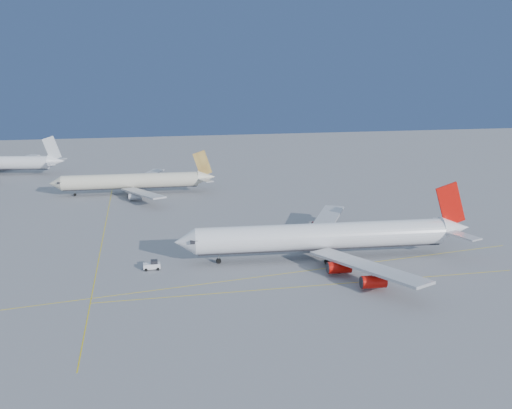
{
  "coord_description": "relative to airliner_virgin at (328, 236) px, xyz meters",
  "views": [
    {
      "loc": [
        -29.26,
        -119.63,
        44.2
      ],
      "look_at": [
        1.33,
        29.65,
        7.0
      ],
      "focal_mm": 40.0,
      "sensor_mm": 36.0,
      "label": 1
    }
  ],
  "objects": [
    {
      "name": "ground",
      "position": [
        -12.87,
        -2.18,
        -5.29
      ],
      "size": [
        500.0,
        500.0,
        0.0
      ],
      "primitive_type": "plane",
      "color": "slate",
      "rests_on": "ground"
    },
    {
      "name": "taxiway_lines",
      "position": [
        -27.58,
        4.16,
        -5.28
      ],
      "size": [
        118.86,
        140.0,
        0.02
      ],
      "color": "#DCC00C",
      "rests_on": "ground"
    },
    {
      "name": "airliner_virgin",
      "position": [
        0.0,
        0.0,
        0.0
      ],
      "size": [
        71.09,
        63.77,
        17.53
      ],
      "rotation": [
        0.0,
        0.0,
        -0.06
      ],
      "color": "white",
      "rests_on": "ground"
    },
    {
      "name": "airliner_etihad",
      "position": [
        -44.57,
        79.96,
        -0.71
      ],
      "size": [
        57.55,
        53.23,
        15.04
      ],
      "rotation": [
        0.0,
        0.0,
        -0.03
      ],
      "color": "beige",
      "rests_on": "ground"
    },
    {
      "name": "pushback_tug",
      "position": [
        -40.7,
        0.42,
        -4.32
      ],
      "size": [
        3.73,
        2.31,
        2.09
      ],
      "rotation": [
        0.0,
        0.0,
        0.01
      ],
      "color": "white",
      "rests_on": "ground"
    }
  ]
}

